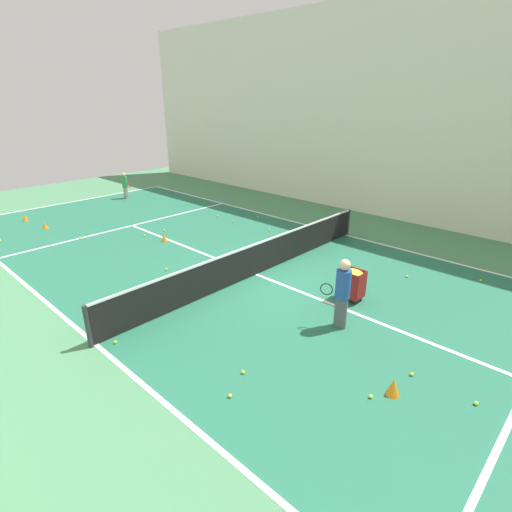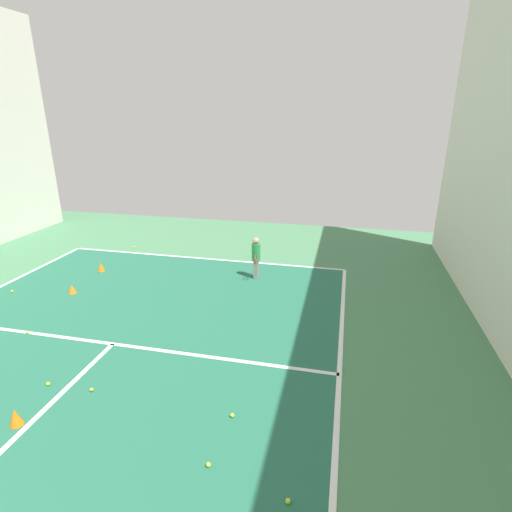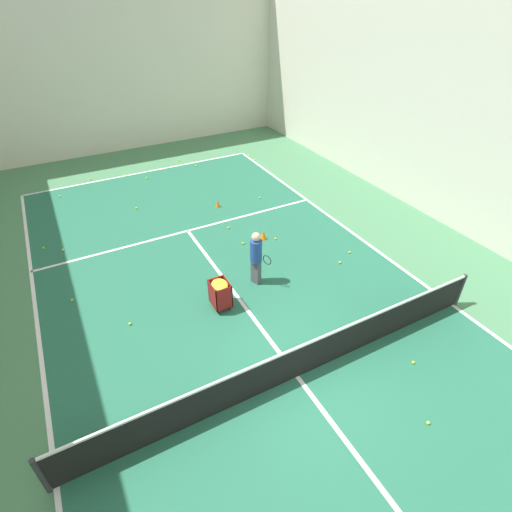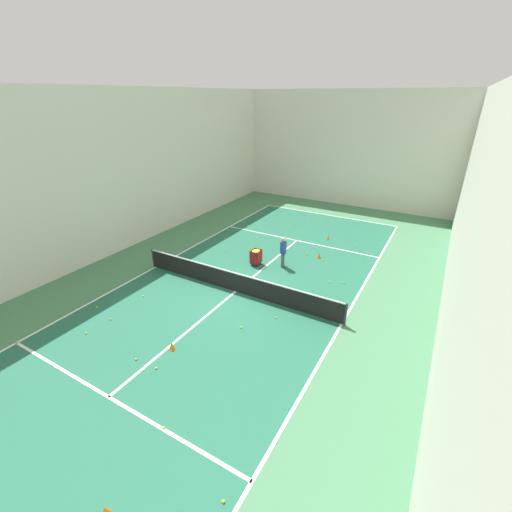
# 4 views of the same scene
# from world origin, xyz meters

# --- Properties ---
(ground_plane) EXTENTS (35.13, 35.13, 0.00)m
(ground_plane) POSITION_xyz_m (0.00, 0.00, 0.00)
(ground_plane) COLOR #477F56
(court_playing_area) EXTENTS (9.69, 24.75, 0.00)m
(court_playing_area) POSITION_xyz_m (0.00, 0.00, 0.00)
(court_playing_area) COLOR #23664C
(court_playing_area) RESTS_ON ground
(line_baseline_far) EXTENTS (9.69, 0.10, 0.00)m
(line_baseline_far) POSITION_xyz_m (0.00, 12.37, 0.01)
(line_baseline_far) COLOR white
(line_baseline_far) RESTS_ON ground
(line_sideline_left) EXTENTS (0.10, 24.75, 0.00)m
(line_sideline_left) POSITION_xyz_m (-4.85, 0.00, 0.01)
(line_sideline_left) COLOR white
(line_sideline_left) RESTS_ON ground
(line_sideline_right) EXTENTS (0.10, 24.75, 0.00)m
(line_sideline_right) POSITION_xyz_m (4.85, 0.00, 0.01)
(line_sideline_right) COLOR white
(line_sideline_right) RESTS_ON ground
(line_service_far) EXTENTS (9.69, 0.10, 0.00)m
(line_service_far) POSITION_xyz_m (0.00, 6.81, 0.01)
(line_service_far) COLOR white
(line_service_far) RESTS_ON ground
(line_centre_service) EXTENTS (0.10, 13.61, 0.00)m
(line_centre_service) POSITION_xyz_m (0.00, 0.00, 0.01)
(line_centre_service) COLOR white
(line_centre_service) RESTS_ON ground
(hall_enclosure_far) EXTENTS (16.07, 0.15, 8.38)m
(hall_enclosure_far) POSITION_xyz_m (0.00, 15.64, 4.19)
(hall_enclosure_far) COLOR silver
(hall_enclosure_far) RESTS_ON ground
(tennis_net) EXTENTS (9.99, 0.10, 0.96)m
(tennis_net) POSITION_xyz_m (0.00, 0.00, 0.50)
(tennis_net) COLOR #2D2D33
(tennis_net) RESTS_ON ground
(coach_at_net) EXTENTS (0.45, 0.65, 1.63)m
(coach_at_net) POSITION_xyz_m (0.75, 3.29, 0.93)
(coach_at_net) COLOR #4C4C56
(coach_at_net) RESTS_ON ground
(ball_cart) EXTENTS (0.45, 0.54, 0.82)m
(ball_cart) POSITION_xyz_m (-0.55, 2.80, 0.57)
(ball_cart) COLOR maroon
(ball_cart) RESTS_ON ground
(training_cone_3) EXTENTS (0.24, 0.24, 0.32)m
(training_cone_3) POSITION_xyz_m (2.01, 5.16, 0.16)
(training_cone_3) COLOR orange
(training_cone_3) RESTS_ON ground
(training_cone_4) EXTENTS (0.17, 0.17, 0.31)m
(training_cone_4) POSITION_xyz_m (1.59, 7.90, 0.16)
(training_cone_4) COLOR orange
(training_cone_4) RESTS_ON ground
(tennis_ball_0) EXTENTS (0.07, 0.07, 0.07)m
(tennis_ball_0) POSITION_xyz_m (-2.21, 12.64, 0.04)
(tennis_ball_0) COLOR yellow
(tennis_ball_0) RESTS_ON ground
(tennis_ball_1) EXTENTS (0.07, 0.07, 0.07)m
(tennis_ball_1) POSITION_xyz_m (4.96, 11.94, 0.04)
(tennis_ball_1) COLOR yellow
(tennis_ball_1) RESTS_ON ground
(tennis_ball_2) EXTENTS (0.07, 0.07, 0.07)m
(tennis_ball_2) POSITION_xyz_m (1.28, 6.29, 0.04)
(tennis_ball_2) COLOR yellow
(tennis_ball_2) RESTS_ON ground
(tennis_ball_3) EXTENTS (0.07, 0.07, 0.07)m
(tennis_ball_3) POSITION_xyz_m (4.54, 0.26, 0.04)
(tennis_ball_3) COLOR yellow
(tennis_ball_3) RESTS_ON ground
(tennis_ball_4) EXTENTS (0.07, 0.07, 0.07)m
(tennis_ball_4) POSITION_xyz_m (-4.41, 7.93, 0.04)
(tennis_ball_4) COLOR yellow
(tennis_ball_4) RESTS_ON ground
(tennis_ball_6) EXTENTS (0.07, 0.07, 0.07)m
(tennis_ball_6) POSITION_xyz_m (3.39, 2.88, 0.04)
(tennis_ball_6) COLOR yellow
(tennis_ball_6) RESTS_ON ground
(tennis_ball_8) EXTENTS (0.07, 0.07, 0.07)m
(tennis_ball_8) POSITION_xyz_m (-0.08, 11.64, 0.04)
(tennis_ball_8) COLOR yellow
(tennis_ball_8) RESTS_ON ground
(tennis_ball_11) EXTENTS (0.07, 0.07, 0.07)m
(tennis_ball_11) POSITION_xyz_m (2.48, -0.92, 0.04)
(tennis_ball_11) COLOR yellow
(tennis_ball_11) RESTS_ON ground
(tennis_ball_12) EXTENTS (0.07, 0.07, 0.07)m
(tennis_ball_12) POSITION_xyz_m (3.29, 7.77, 0.04)
(tennis_ball_12) COLOR yellow
(tennis_ball_12) RESTS_ON ground
(tennis_ball_14) EXTENTS (0.07, 0.07, 0.07)m
(tennis_ball_14) POSITION_xyz_m (3.99, 3.17, 0.04)
(tennis_ball_14) COLOR yellow
(tennis_ball_14) RESTS_ON ground
(tennis_ball_16) EXTENTS (0.07, 0.07, 0.07)m
(tennis_ball_16) POSITION_xyz_m (-3.88, 7.52, 0.04)
(tennis_ball_16) COLOR yellow
(tennis_ball_16) RESTS_ON ground
(tennis_ball_17) EXTENTS (0.07, 0.07, 0.07)m
(tennis_ball_17) POSITION_xyz_m (2.35, 4.93, 0.04)
(tennis_ball_17) COLOR yellow
(tennis_ball_17) RESTS_ON ground
(tennis_ball_19) EXTENTS (0.07, 0.07, 0.07)m
(tennis_ball_19) POSITION_xyz_m (1.81, 12.89, 0.04)
(tennis_ball_19) COLOR yellow
(tennis_ball_19) RESTS_ON ground
(tennis_ball_20) EXTENTS (0.07, 0.07, 0.07)m
(tennis_ball_20) POSITION_xyz_m (1.29, 5.19, 0.04)
(tennis_ball_20) COLOR yellow
(tennis_ball_20) RESTS_ON ground
(tennis_ball_21) EXTENTS (0.07, 0.07, 0.07)m
(tennis_ball_21) POSITION_xyz_m (-3.54, 11.57, 0.04)
(tennis_ball_21) COLOR yellow
(tennis_ball_21) RESTS_ON ground
(tennis_ball_22) EXTENTS (0.07, 0.07, 0.07)m
(tennis_ball_22) POSITION_xyz_m (4.95, 11.33, 0.04)
(tennis_ball_22) COLOR yellow
(tennis_ball_22) RESTS_ON ground
(tennis_ball_23) EXTENTS (0.07, 0.07, 0.07)m
(tennis_ball_23) POSITION_xyz_m (-2.81, 3.27, 0.04)
(tennis_ball_23) COLOR yellow
(tennis_ball_23) RESTS_ON ground
(tennis_ball_25) EXTENTS (0.07, 0.07, 0.07)m
(tennis_ball_25) POSITION_xyz_m (1.62, -2.13, 0.04)
(tennis_ball_25) COLOR yellow
(tennis_ball_25) RESTS_ON ground
(tennis_ball_26) EXTENTS (0.07, 0.07, 0.07)m
(tennis_ball_26) POSITION_xyz_m (-0.81, 12.40, 0.04)
(tennis_ball_26) COLOR yellow
(tennis_ball_26) RESTS_ON ground
(tennis_ball_27) EXTENTS (0.07, 0.07, 0.07)m
(tennis_ball_27) POSITION_xyz_m (-1.14, 9.18, 0.04)
(tennis_ball_27) COLOR yellow
(tennis_ball_27) RESTS_ON ground
(tennis_ball_30) EXTENTS (0.07, 0.07, 0.07)m
(tennis_ball_30) POSITION_xyz_m (-3.95, 4.88, 0.04)
(tennis_ball_30) COLOR yellow
(tennis_ball_30) RESTS_ON ground
(tennis_ball_31) EXTENTS (0.07, 0.07, 0.07)m
(tennis_ball_31) POSITION_xyz_m (2.26, 11.92, 0.04)
(tennis_ball_31) COLOR yellow
(tennis_ball_31) RESTS_ON ground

